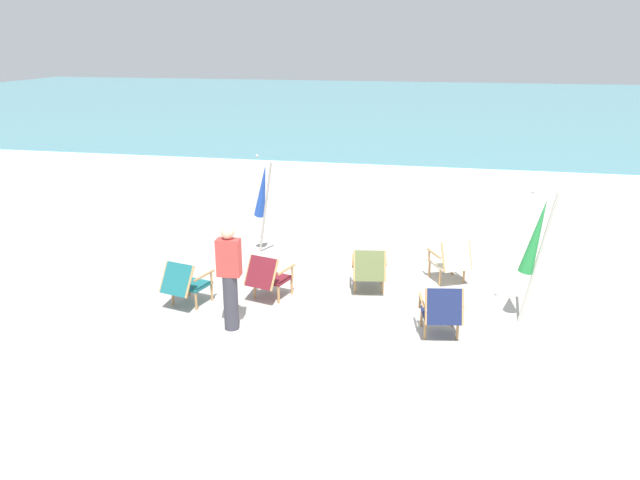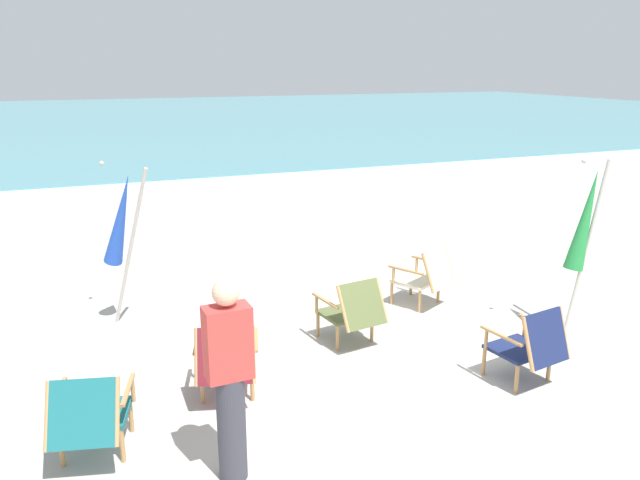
{
  "view_description": "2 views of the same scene",
  "coord_description": "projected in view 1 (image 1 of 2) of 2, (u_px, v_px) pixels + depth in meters",
  "views": [
    {
      "loc": [
        1.19,
        -9.21,
        4.22
      ],
      "look_at": [
        -0.91,
        0.84,
        0.84
      ],
      "focal_mm": 35.0,
      "sensor_mm": 36.0,
      "label": 1
    },
    {
      "loc": [
        -2.76,
        -5.24,
        3.11
      ],
      "look_at": [
        0.15,
        2.16,
        0.84
      ],
      "focal_mm": 35.0,
      "sensor_mm": 36.0,
      "label": 2
    }
  ],
  "objects": [
    {
      "name": "ground_plane",
      "position": [
        364.0,
        309.0,
        10.11
      ],
      "size": [
        80.0,
        80.0,
        0.0
      ],
      "primitive_type": "plane",
      "color": "#B2AAA0"
    },
    {
      "name": "beach_chair_front_left",
      "position": [
        268.0,
        276.0,
        10.33
      ],
      "size": [
        0.75,
        0.87,
        0.79
      ],
      "color": "maroon",
      "rests_on": "ground"
    },
    {
      "name": "umbrella_furled_green",
      "position": [
        536.0,
        238.0,
        9.2
      ],
      "size": [
        0.47,
        0.23,
        2.1
      ],
      "color": "#B7B2A8",
      "rests_on": "ground"
    },
    {
      "name": "beach_chair_mid_center",
      "position": [
        442.0,
        310.0,
        9.02
      ],
      "size": [
        0.68,
        0.76,
        0.82
      ],
      "color": "#19234C",
      "rests_on": "ground"
    },
    {
      "name": "beach_chair_back_right",
      "position": [
        451.0,
        260.0,
        11.04
      ],
      "size": [
        0.83,
        0.87,
        0.81
      ],
      "color": "beige",
      "rests_on": "ground"
    },
    {
      "name": "umbrella_furled_blue",
      "position": [
        263.0,
        191.0,
        12.2
      ],
      "size": [
        0.6,
        0.69,
        2.02
      ],
      "color": "#B7B2A8",
      "rests_on": "ground"
    },
    {
      "name": "surf_band",
      "position": [
        411.0,
        169.0,
        20.59
      ],
      "size": [
        80.0,
        1.1,
        0.06
      ],
      "primitive_type": "cube",
      "color": "white",
      "rests_on": "ground"
    },
    {
      "name": "beach_chair_back_left",
      "position": [
        369.0,
        269.0,
        10.64
      ],
      "size": [
        0.68,
        0.82,
        0.79
      ],
      "color": "#515B33",
      "rests_on": "ground"
    },
    {
      "name": "sea",
      "position": [
        433.0,
        105.0,
        39.46
      ],
      "size": [
        80.0,
        40.0,
        0.1
      ],
      "primitive_type": "cube",
      "color": "teal",
      "rests_on": "ground"
    },
    {
      "name": "person_near_chairs",
      "position": [
        230.0,
        277.0,
        9.17
      ],
      "size": [
        0.35,
        0.22,
        1.63
      ],
      "color": "#383842",
      "rests_on": "ground"
    },
    {
      "name": "beach_chair_far_center",
      "position": [
        185.0,
        282.0,
        10.07
      ],
      "size": [
        0.74,
        0.87,
        0.78
      ],
      "color": "#196066",
      "rests_on": "ground"
    }
  ]
}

